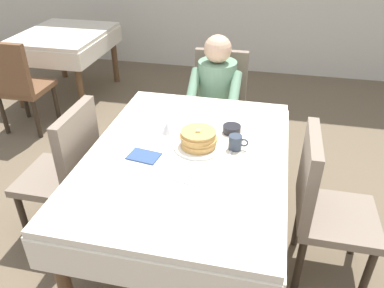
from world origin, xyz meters
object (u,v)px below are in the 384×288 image
dining_table_main (187,166)px  plate_breakfast (198,146)px  chair_diner (218,100)px  chair_right_side (322,201)px  breakfast_stack (198,139)px  background_chair_empty (17,82)px  diner_person (216,92)px  knife_right_of_plate (231,153)px  cup_coffee (236,142)px  chair_left_side (68,167)px  bowl_butter (232,129)px  syrup_pitcher (167,128)px  fork_left_of_plate (165,145)px  spoon_near_edge (183,182)px  background_table_far (65,42)px

dining_table_main → plate_breakfast: bearing=54.0°
chair_diner → chair_right_side: size_ratio=1.00×
breakfast_stack → background_chair_empty: bearing=151.0°
diner_person → knife_right_of_plate: size_ratio=5.60×
cup_coffee → chair_left_side: bearing=-174.3°
bowl_butter → background_chair_empty: background_chair_empty is taller
chair_diner → bowl_butter: size_ratio=8.45×
chair_right_side → background_chair_empty: bearing=-113.3°
dining_table_main → syrup_pitcher: (-0.17, 0.19, 0.13)m
breakfast_stack → fork_left_of_plate: (-0.19, -0.02, -0.06)m
chair_right_side → knife_right_of_plate: bearing=-95.5°
breakfast_stack → knife_right_of_plate: 0.20m
spoon_near_edge → cup_coffee: bearing=74.5°
chair_left_side → chair_diner: bearing=-33.3°
chair_diner → cup_coffee: size_ratio=8.23×
chair_left_side → spoon_near_edge: bearing=-108.2°
background_table_far → syrup_pitcher: bearing=-47.7°
chair_left_side → syrup_pitcher: chair_left_side is taller
plate_breakfast → chair_diner: bearing=92.7°
diner_person → knife_right_of_plate: 1.00m
spoon_near_edge → background_table_far: (-1.95, 2.37, -0.12)m
cup_coffee → bowl_butter: cup_coffee is taller
breakfast_stack → diner_person: bearing=93.2°
knife_right_of_plate → background_chair_empty: (-2.15, 1.11, -0.21)m
chair_left_side → knife_right_of_plate: size_ratio=4.65×
plate_breakfast → cup_coffee: 0.21m
chair_left_side → background_table_far: bearing=28.4°
chair_left_side → background_table_far: 2.40m
chair_diner → syrup_pitcher: chair_diner is taller
syrup_pitcher → spoon_near_edge: (0.21, -0.46, -0.04)m
chair_diner → knife_right_of_plate: 1.16m
chair_diner → knife_right_of_plate: chair_diner is taller
plate_breakfast → bowl_butter: size_ratio=2.55×
syrup_pitcher → background_table_far: (-1.74, 1.91, -0.15)m
diner_person → fork_left_of_plate: size_ratio=6.22×
chair_left_side → fork_left_of_plate: 0.67m
plate_breakfast → breakfast_stack: bearing=-72.3°
chair_right_side → chair_diner: bearing=-146.6°
chair_diner → chair_left_side: 1.40m
bowl_butter → plate_breakfast: bearing=-127.3°
spoon_near_edge → background_table_far: size_ratio=0.13×
chair_diner → plate_breakfast: 1.12m
bowl_butter → syrup_pitcher: syrup_pitcher is taller
bowl_butter → chair_left_side: bearing=-163.8°
plate_breakfast → spoon_near_edge: plate_breakfast is taller
chair_right_side → syrup_pitcher: chair_right_side is taller
diner_person → cup_coffee: bearing=106.1°
bowl_butter → background_chair_empty: 2.31m
dining_table_main → background_chair_empty: 2.23m
diner_person → chair_right_side: (0.77, -1.01, -0.14)m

